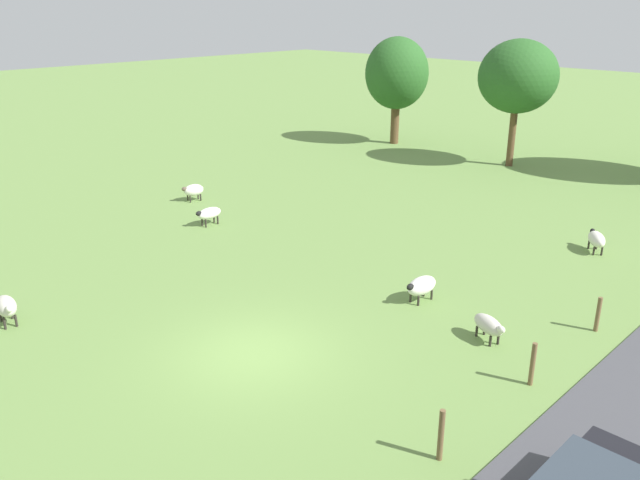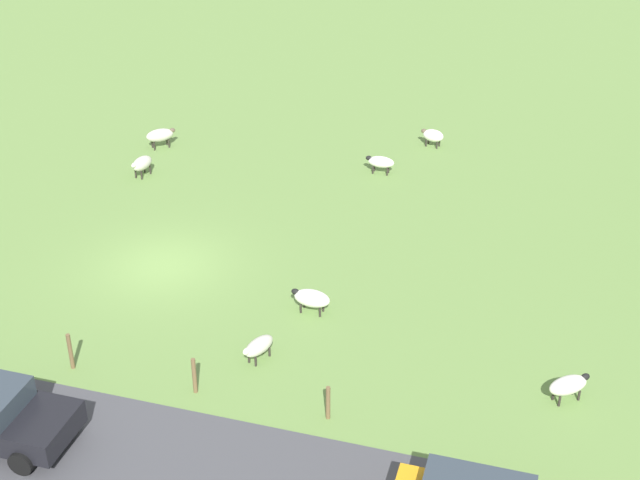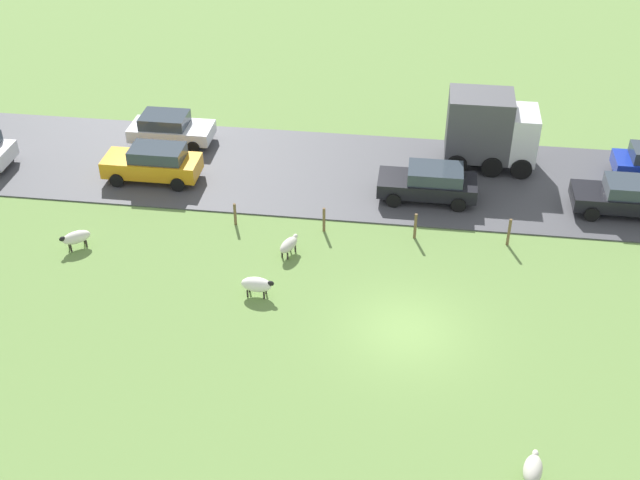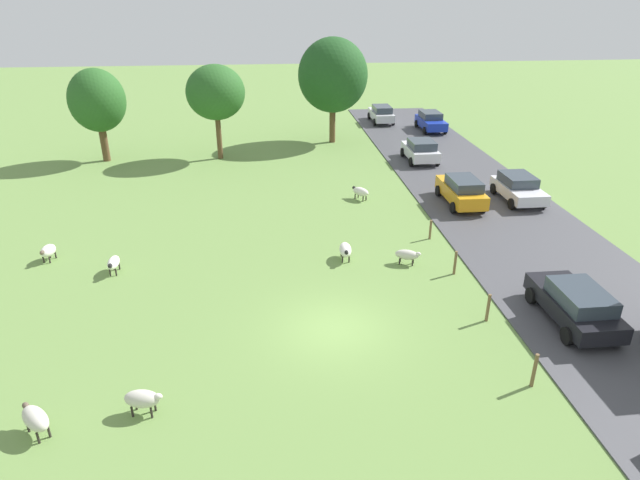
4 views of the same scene
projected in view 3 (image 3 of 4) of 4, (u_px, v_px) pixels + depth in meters
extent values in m
plane|color=#6B8E47|center=(406.00, 330.00, 28.64)|extent=(160.00, 160.00, 0.00)
cube|color=#47474C|center=(417.00, 179.00, 37.33)|extent=(8.00, 80.00, 0.06)
ellipsoid|color=white|center=(256.00, 284.00, 29.97)|extent=(0.61, 1.18, 0.55)
ellipsoid|color=black|center=(271.00, 283.00, 29.82)|extent=(0.19, 0.27, 0.20)
cylinder|color=#2D2823|center=(266.00, 290.00, 30.25)|extent=(0.07, 0.07, 0.30)
cylinder|color=#2D2823|center=(264.00, 295.00, 30.00)|extent=(0.07, 0.07, 0.30)
cylinder|color=#2D2823|center=(250.00, 289.00, 30.34)|extent=(0.07, 0.07, 0.30)
cylinder|color=#2D2823|center=(248.00, 294.00, 30.10)|extent=(0.07, 0.07, 0.30)
ellipsoid|color=silver|center=(76.00, 237.00, 32.54)|extent=(1.12, 1.21, 0.51)
ellipsoid|color=black|center=(62.00, 239.00, 32.24)|extent=(0.30, 0.32, 0.20)
cylinder|color=#2D2823|center=(71.00, 248.00, 32.50)|extent=(0.07, 0.07, 0.31)
cylinder|color=#2D2823|center=(69.00, 245.00, 32.70)|extent=(0.07, 0.07, 0.31)
cylinder|color=#2D2823|center=(86.00, 244.00, 32.77)|extent=(0.07, 0.07, 0.31)
cylinder|color=#2D2823|center=(84.00, 240.00, 32.96)|extent=(0.07, 0.07, 0.31)
ellipsoid|color=beige|center=(533.00, 470.00, 22.82)|extent=(1.14, 0.72, 0.53)
ellipsoid|color=silver|center=(535.00, 454.00, 23.15)|extent=(0.29, 0.23, 0.20)
cylinder|color=#2D2823|center=(527.00, 470.00, 23.30)|extent=(0.07, 0.07, 0.36)
cylinder|color=#2D2823|center=(537.00, 472.00, 23.23)|extent=(0.07, 0.07, 0.36)
ellipsoid|color=beige|center=(289.00, 245.00, 32.14)|extent=(1.17, 0.83, 0.46)
ellipsoid|color=silver|center=(295.00, 236.00, 32.45)|extent=(0.31, 0.26, 0.20)
cylinder|color=#2D2823|center=(290.00, 247.00, 32.59)|extent=(0.07, 0.07, 0.30)
cylinder|color=#2D2823|center=(295.00, 249.00, 32.49)|extent=(0.07, 0.07, 0.30)
cylinder|color=#2D2823|center=(282.00, 254.00, 32.17)|extent=(0.07, 0.07, 0.30)
cylinder|color=#2D2823|center=(288.00, 256.00, 32.06)|extent=(0.07, 0.07, 0.30)
cylinder|color=brown|center=(509.00, 232.00, 32.64)|extent=(0.12, 0.12, 1.23)
cylinder|color=brown|center=(415.00, 226.00, 33.07)|extent=(0.12, 0.12, 1.15)
cylinder|color=brown|center=(324.00, 220.00, 33.50)|extent=(0.12, 0.12, 1.12)
cylinder|color=brown|center=(235.00, 214.00, 33.94)|extent=(0.12, 0.12, 1.02)
cube|color=white|center=(523.00, 135.00, 37.35)|extent=(2.30, 1.20, 2.30)
cube|color=#4C4C51|center=(479.00, 125.00, 37.37)|extent=(2.30, 2.91, 3.02)
cylinder|color=black|center=(518.00, 145.00, 38.95)|extent=(0.30, 0.96, 0.96)
cylinder|color=black|center=(521.00, 169.00, 37.06)|extent=(0.30, 0.96, 0.96)
cylinder|color=black|center=(490.00, 144.00, 39.09)|extent=(0.30, 0.96, 0.96)
cylinder|color=black|center=(492.00, 167.00, 37.21)|extent=(0.30, 0.96, 0.96)
cylinder|color=black|center=(456.00, 142.00, 39.27)|extent=(0.30, 0.96, 0.96)
cylinder|color=black|center=(457.00, 165.00, 37.38)|extent=(0.30, 0.96, 0.96)
cube|color=orange|center=(152.00, 165.00, 36.87)|extent=(1.75, 4.35, 0.76)
cube|color=#333D47|center=(157.00, 153.00, 36.46)|extent=(1.54, 2.39, 0.56)
cylinder|color=black|center=(117.00, 180.00, 36.53)|extent=(0.22, 0.64, 0.64)
cylinder|color=black|center=(129.00, 162.00, 37.95)|extent=(0.22, 0.64, 0.64)
cylinder|color=black|center=(178.00, 184.00, 36.22)|extent=(0.22, 0.64, 0.64)
cylinder|color=black|center=(188.00, 166.00, 37.64)|extent=(0.22, 0.64, 0.64)
cube|color=black|center=(427.00, 185.00, 35.53)|extent=(1.85, 4.30, 0.64)
cube|color=#333D47|center=(435.00, 174.00, 35.16)|extent=(1.63, 2.37, 0.56)
cylinder|color=black|center=(394.00, 200.00, 35.11)|extent=(0.22, 0.64, 0.64)
cylinder|color=black|center=(396.00, 179.00, 36.62)|extent=(0.22, 0.64, 0.64)
cylinder|color=black|center=(459.00, 205.00, 34.80)|extent=(0.22, 0.64, 0.64)
cylinder|color=black|center=(458.00, 183.00, 36.32)|extent=(0.22, 0.64, 0.64)
cube|color=silver|center=(172.00, 131.00, 39.85)|extent=(1.90, 4.04, 0.63)
cube|color=#333D47|center=(164.00, 120.00, 39.55)|extent=(1.67, 2.22, 0.56)
cylinder|color=black|center=(203.00, 130.00, 40.66)|extent=(0.22, 0.64, 0.64)
cylinder|color=black|center=(193.00, 148.00, 39.11)|extent=(0.22, 0.64, 0.64)
cylinder|color=black|center=(153.00, 127.00, 40.95)|extent=(0.22, 0.64, 0.64)
cylinder|color=black|center=(141.00, 144.00, 39.40)|extent=(0.22, 0.64, 0.64)
cube|color=black|center=(624.00, 199.00, 34.59)|extent=(1.83, 4.39, 0.63)
cube|color=#333D47|center=(635.00, 188.00, 34.22)|extent=(1.61, 2.41, 0.56)
cylinder|color=black|center=(592.00, 214.00, 34.18)|extent=(0.22, 0.64, 0.64)
cylinder|color=black|center=(586.00, 192.00, 35.68)|extent=(0.22, 0.64, 0.64)
cylinder|color=black|center=(6.00, 152.00, 38.72)|extent=(0.22, 0.64, 0.64)
cylinder|color=black|center=(627.00, 161.00, 37.99)|extent=(0.22, 0.64, 0.64)
cylinder|color=black|center=(633.00, 179.00, 36.59)|extent=(0.22, 0.64, 0.64)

